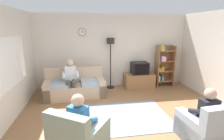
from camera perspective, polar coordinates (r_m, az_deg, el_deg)
The scene contains 13 objects.
ground_plane at distance 4.56m, azimuth 5.66°, elevation -15.36°, with size 12.00×12.00×0.00m, color #8C603D.
back_wall_assembly at distance 6.65m, azimuth 0.11°, elevation 6.28°, with size 6.20×0.17×2.70m.
couch at distance 5.89m, azimuth -11.93°, elevation -5.39°, with size 1.96×1.02×0.90m.
tv_stand at distance 6.71m, azimuth 8.77°, elevation -3.33°, with size 1.10×0.56×0.52m.
tv at distance 6.56m, azimuth 8.98°, elevation 0.63°, with size 0.60×0.49×0.44m.
bookshelf at distance 6.99m, azimuth 16.38°, elevation 1.73°, with size 0.68×0.36×1.58m.
floor_lamp at distance 6.31m, azimuth -0.49°, elevation 6.80°, with size 0.28×0.28×1.85m.
armchair_near_window at distance 3.41m, azimuth -10.55°, elevation -20.82°, with size 1.15×1.17×0.90m.
armchair_near_bookshelf at distance 4.05m, azimuth 28.16°, elevation -16.43°, with size 0.87×0.94×0.90m.
area_rug at distance 4.64m, azimuth 4.14°, elevation -14.76°, with size 2.20×1.70×0.01m, color slate.
person_on_couch at distance 5.68m, azimuth -13.30°, elevation -2.10°, with size 0.53×0.56×1.24m.
person_in_left_armchair at distance 3.31m, azimuth -9.89°, elevation -15.57°, with size 0.61×0.64×1.12m.
person_in_right_armchair at distance 3.96m, azimuth 27.81°, elevation -11.90°, with size 0.54×0.56×1.12m.
Camera 1 is at (-1.06, -3.85, 2.21)m, focal length 28.10 mm.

